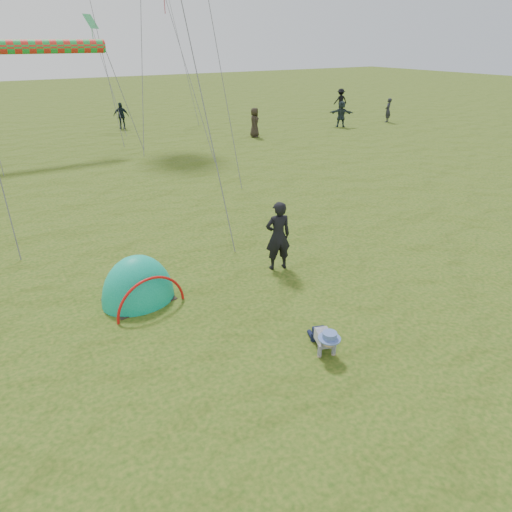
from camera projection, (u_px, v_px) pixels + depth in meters
ground at (316, 335)px, 9.23m from camera, size 140.00×140.00×0.00m
crawling_toddler at (325, 338)px, 8.62m from camera, size 0.76×0.90×0.59m
popup_tent at (139, 299)px, 10.46m from camera, size 1.87×1.62×2.17m
standing_adult at (278, 236)px, 11.50m from camera, size 0.74×0.58×1.82m
crowd_person_0 at (388, 110)px, 32.15m from camera, size 0.71×0.64×1.62m
crowd_person_2 at (121, 116)px, 29.78m from camera, size 1.05×0.80×1.66m
crowd_person_4 at (255, 122)px, 27.28m from camera, size 0.93×0.99×1.70m
crowd_person_9 at (341, 100)px, 36.74m from camera, size 1.23×0.83×1.77m
crowd_person_11 at (341, 114)px, 30.39m from camera, size 1.50×1.40×1.68m
rainbow_tube_kite at (35, 47)px, 21.38m from camera, size 6.40×0.64×0.64m
diamond_kite_9 at (91, 21)px, 28.92m from camera, size 1.03×1.03×0.84m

